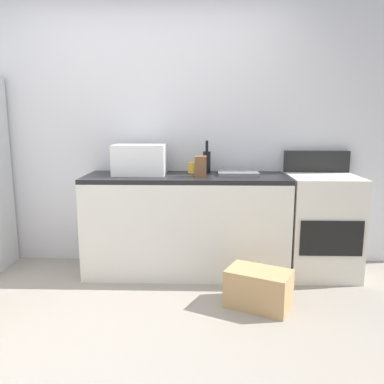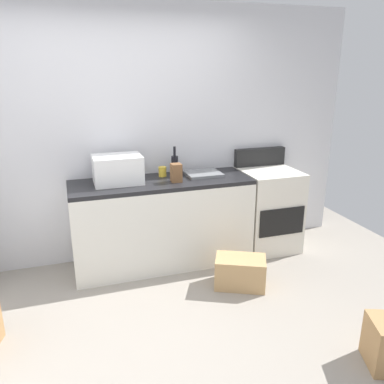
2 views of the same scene
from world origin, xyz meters
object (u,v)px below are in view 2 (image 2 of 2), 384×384
at_px(stove_oven, 268,208).
at_px(knife_block, 176,173).
at_px(microwave, 118,169).
at_px(coffee_mug, 162,172).
at_px(wine_bottle, 175,165).
at_px(cardboard_box_large, 240,272).

height_order(stove_oven, knife_block, stove_oven).
xyz_separation_m(stove_oven, knife_block, (-1.09, -0.09, 0.52)).
xyz_separation_m(microwave, coffee_mug, (0.47, 0.10, -0.09)).
xyz_separation_m(microwave, knife_block, (0.55, -0.14, -0.05)).
bearing_deg(microwave, knife_block, -13.90).
height_order(wine_bottle, knife_block, wine_bottle).
bearing_deg(cardboard_box_large, stove_oven, 46.98).
relative_size(wine_bottle, coffee_mug, 3.00).
xyz_separation_m(stove_oven, coffee_mug, (-1.17, 0.14, 0.48)).
bearing_deg(microwave, wine_bottle, 10.67).
height_order(stove_oven, coffee_mug, stove_oven).
bearing_deg(wine_bottle, knife_block, -102.50).
bearing_deg(stove_oven, cardboard_box_large, -133.02).
height_order(coffee_mug, knife_block, knife_block).
bearing_deg(wine_bottle, cardboard_box_large, -65.41).
bearing_deg(coffee_mug, microwave, -167.78).
bearing_deg(coffee_mug, cardboard_box_large, -57.95).
distance_m(coffee_mug, knife_block, 0.25).
relative_size(stove_oven, microwave, 2.39).
height_order(stove_oven, cardboard_box_large, stove_oven).
distance_m(stove_oven, knife_block, 1.21).
distance_m(knife_block, cardboard_box_large, 1.13).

